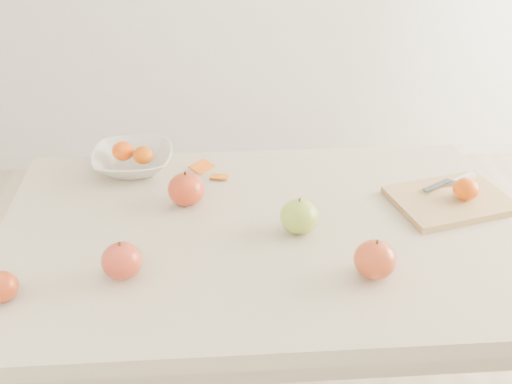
{
  "coord_description": "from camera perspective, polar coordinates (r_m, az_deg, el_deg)",
  "views": [
    {
      "loc": [
        -0.09,
        -1.23,
        1.58
      ],
      "look_at": [
        0.0,
        0.05,
        0.82
      ],
      "focal_mm": 45.0,
      "sensor_mm": 36.0,
      "label": 1
    }
  ],
  "objects": [
    {
      "name": "table",
      "position": [
        1.55,
        0.13,
        -6.34
      ],
      "size": [
        1.2,
        0.8,
        0.75
      ],
      "color": "beige",
      "rests_on": "ground"
    },
    {
      "name": "cutting_board",
      "position": [
        1.65,
        16.88,
        -0.7
      ],
      "size": [
        0.32,
        0.26,
        0.02
      ],
      "primitive_type": "cube",
      "rotation": [
        0.0,
        0.0,
        0.25
      ],
      "color": "tan",
      "rests_on": "table"
    },
    {
      "name": "board_tangerine",
      "position": [
        1.63,
        18.16,
        0.25
      ],
      "size": [
        0.06,
        0.06,
        0.05
      ],
      "primitive_type": "ellipsoid",
      "color": "#E55208",
      "rests_on": "cutting_board"
    },
    {
      "name": "fruit_bowl",
      "position": [
        1.76,
        -10.89,
        2.79
      ],
      "size": [
        0.22,
        0.22,
        0.05
      ],
      "primitive_type": "imported",
      "color": "silver",
      "rests_on": "table"
    },
    {
      "name": "bowl_tangerine_near",
      "position": [
        1.76,
        -11.74,
        3.61
      ],
      "size": [
        0.06,
        0.06,
        0.05
      ],
      "primitive_type": "ellipsoid",
      "color": "#E35508",
      "rests_on": "fruit_bowl"
    },
    {
      "name": "bowl_tangerine_far",
      "position": [
        1.73,
        -10.02,
        3.25
      ],
      "size": [
        0.05,
        0.05,
        0.05
      ],
      "primitive_type": "ellipsoid",
      "color": "#D05207",
      "rests_on": "fruit_bowl"
    },
    {
      "name": "orange_peel_a",
      "position": [
        1.74,
        -4.84,
        2.12
      ],
      "size": [
        0.07,
        0.07,
        0.01
      ],
      "primitive_type": "cube",
      "rotation": [
        0.21,
        0.0,
        0.85
      ],
      "color": "#DF580F",
      "rests_on": "table"
    },
    {
      "name": "orange_peel_b",
      "position": [
        1.69,
        -3.29,
        1.29
      ],
      "size": [
        0.05,
        0.04,
        0.01
      ],
      "primitive_type": "cube",
      "rotation": [
        -0.14,
        0.0,
        -0.18
      ],
      "color": "#C65D0E",
      "rests_on": "table"
    },
    {
      "name": "paring_knife",
      "position": [
        1.72,
        17.67,
        1.04
      ],
      "size": [
        0.16,
        0.09,
        0.01
      ],
      "color": "silver",
      "rests_on": "cutting_board"
    },
    {
      "name": "apple_green",
      "position": [
        1.46,
        3.86,
        -2.18
      ],
      "size": [
        0.09,
        0.09,
        0.08
      ],
      "primitive_type": "ellipsoid",
      "color": "olive",
      "rests_on": "table"
    },
    {
      "name": "apple_red_c",
      "position": [
        1.35,
        -11.85,
        -5.99
      ],
      "size": [
        0.08,
        0.08,
        0.08
      ],
      "primitive_type": "ellipsoid",
      "color": "#A7231D",
      "rests_on": "table"
    },
    {
      "name": "apple_red_e",
      "position": [
        1.35,
        10.54,
        -5.9
      ],
      "size": [
        0.09,
        0.09,
        0.08
      ],
      "primitive_type": "ellipsoid",
      "color": "#8E0A07",
      "rests_on": "table"
    },
    {
      "name": "apple_red_d",
      "position": [
        1.37,
        -21.72,
        -7.82
      ],
      "size": [
        0.07,
        0.07,
        0.06
      ],
      "primitive_type": "ellipsoid",
      "color": "#9C0B04",
      "rests_on": "table"
    },
    {
      "name": "apple_red_a",
      "position": [
        1.57,
        -6.23,
        0.26
      ],
      "size": [
        0.09,
        0.09,
        0.08
      ],
      "primitive_type": "ellipsoid",
      "color": "#981008",
      "rests_on": "table"
    }
  ]
}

